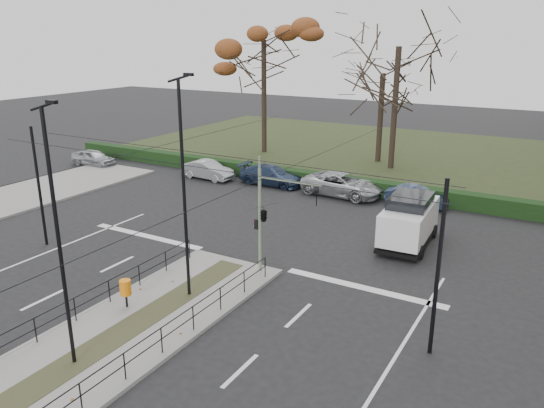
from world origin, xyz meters
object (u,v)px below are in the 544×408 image
Objects in this scene: bare_tree_center at (398,56)px; streetlamp_median_near at (59,239)px; parked_car_fifth at (417,196)px; rust_tree at (264,40)px; parked_car_second at (208,170)px; parked_car_first at (93,158)px; bare_tree_near at (383,80)px; litter_bin at (125,288)px; traffic_light at (265,213)px; white_van at (409,219)px; parked_car_fourth at (342,184)px; streetlamp_median_far at (184,189)px; parked_car_third at (271,175)px.

streetlamp_median_near is at bearing -90.79° from bare_tree_center.
parked_car_fifth is (4.83, 22.08, -3.72)m from streetlamp_median_near.
parked_car_fifth is (16.20, -8.78, -9.11)m from rust_tree.
parked_car_second is at bearing 92.10° from parked_car_fifth.
parked_car_first is 0.30× the size of rust_tree.
parked_car_second is at bearing -137.81° from bare_tree_center.
parked_car_first is at bearing -146.94° from bare_tree_near.
litter_bin is 29.44m from bare_tree_near.
parked_car_second is at bearing 135.05° from traffic_light.
traffic_light is at bearing 164.71° from parked_car_fifth.
parked_car_second is 17.31m from white_van.
rust_tree is 11.85m from bare_tree_center.
parked_car_first is at bearing 140.50° from litter_bin.
bare_tree_center is at bearing 0.54° from parked_car_fourth.
bare_tree_near is (-7.41, 16.80, 5.38)m from white_van.
traffic_light is 6.45m from litter_bin.
rust_tree reaches higher than streetlamp_median_far.
streetlamp_median_far is at bearing 162.37° from parked_car_fifth.
litter_bin is at bearing -121.36° from white_van.
parked_car_first is at bearing 99.84° from parked_car_second.
litter_bin is 0.12× the size of bare_tree_near.
streetlamp_median_near reaches higher than traffic_light.
streetlamp_median_near is 30.94m from bare_tree_center.
parked_car_third is 13.21m from white_van.
streetlamp_median_far is 25.48m from bare_tree_center.
white_van reaches higher than parked_car_fifth.
parked_car_first is at bearing -152.60° from bare_tree_center.
traffic_light is 22.54m from bare_tree_center.
parked_car_fourth is (5.36, 0.00, 0.06)m from parked_car_third.
rust_tree is (-5.95, 8.99, 9.04)m from parked_car_third.
rust_tree is (-11.31, 8.99, 8.98)m from parked_car_fourth.
traffic_light is 0.93× the size of white_van.
traffic_light reaches higher than parked_car_third.
rust_tree reaches higher than parked_car_fourth.
parked_car_fifth is (4.89, 0.21, -0.12)m from parked_car_fourth.
rust_tree is 1.03× the size of bare_tree_center.
streetlamp_median_near is 0.87× the size of bare_tree_near.
traffic_light is at bearing -86.45° from bare_tree_center.
streetlamp_median_near reaches higher than parked_car_fourth.
litter_bin is at bearing -93.40° from bare_tree_center.
traffic_light is 1.22× the size of parked_car_fifth.
white_van is at bearing 58.64° from litter_bin.
litter_bin reaches higher than parked_car_fifth.
parked_car_third is (-7.20, 12.96, -2.14)m from traffic_light.
streetlamp_median_far is (-1.51, -3.42, 1.72)m from traffic_light.
parked_car_first is 1.02× the size of parked_car_fifth.
traffic_light is at bearing 78.76° from streetlamp_median_near.
parked_car_third is 1.25× the size of parked_car_fifth.
parked_car_fifth is at bearing 76.94° from traffic_light.
litter_bin is 4.38m from streetlamp_median_far.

